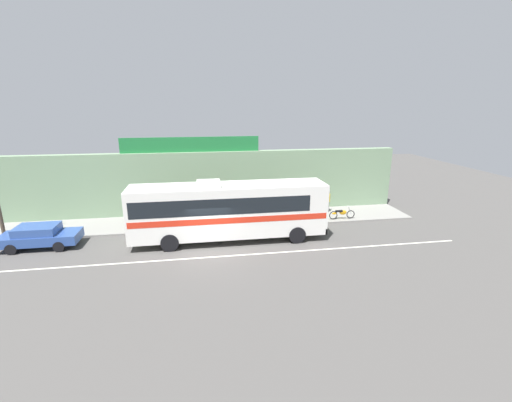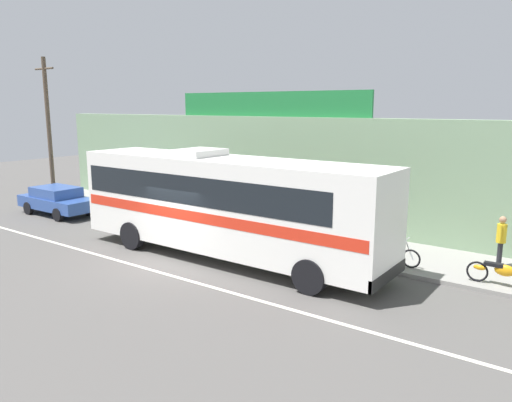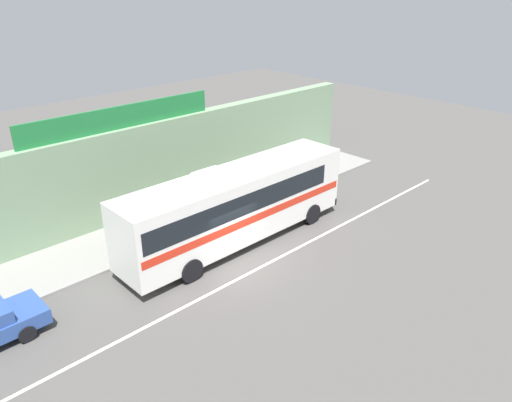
# 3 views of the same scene
# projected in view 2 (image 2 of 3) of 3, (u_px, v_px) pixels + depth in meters

# --- Properties ---
(ground_plane) EXTENTS (70.00, 70.00, 0.00)m
(ground_plane) POSITION_uv_depth(u_px,v_px,m) (167.00, 263.00, 16.76)
(ground_plane) COLOR #4F4C49
(sidewalk_slab) EXTENTS (30.00, 3.60, 0.14)m
(sidewalk_slab) POSITION_uv_depth(u_px,v_px,m) (256.00, 230.00, 20.87)
(sidewalk_slab) COLOR gray
(sidewalk_slab) RESTS_ON ground_plane
(storefront_facade) EXTENTS (30.00, 0.70, 4.80)m
(storefront_facade) POSITION_uv_depth(u_px,v_px,m) (284.00, 171.00, 22.13)
(storefront_facade) COLOR gray
(storefront_facade) RESTS_ON ground_plane
(storefront_billboard) EXTENTS (10.08, 0.12, 1.10)m
(storefront_billboard) POSITION_uv_depth(u_px,v_px,m) (267.00, 104.00, 22.12)
(storefront_billboard) COLOR #1E7538
(storefront_billboard) RESTS_ON storefront_facade
(road_center_stripe) EXTENTS (30.00, 0.14, 0.01)m
(road_center_stripe) POSITION_uv_depth(u_px,v_px,m) (149.00, 269.00, 16.12)
(road_center_stripe) COLOR silver
(road_center_stripe) RESTS_ON ground_plane
(intercity_bus) EXTENTS (11.90, 2.60, 3.78)m
(intercity_bus) POSITION_uv_depth(u_px,v_px,m) (223.00, 201.00, 16.93)
(intercity_bus) COLOR white
(intercity_bus) RESTS_ON ground_plane
(parked_car) EXTENTS (4.36, 1.85, 1.37)m
(parked_car) POSITION_uv_depth(u_px,v_px,m) (57.00, 200.00, 24.08)
(parked_car) COLOR #2D4C93
(parked_car) RESTS_ON ground_plane
(utility_pole) EXTENTS (1.60, 0.22, 7.63)m
(utility_pole) POSITION_uv_depth(u_px,v_px,m) (49.00, 128.00, 26.13)
(utility_pole) COLOR brown
(utility_pole) RESTS_ON sidewalk_slab
(motorcycle_green) EXTENTS (1.95, 0.56, 0.94)m
(motorcycle_green) POSITION_uv_depth(u_px,v_px,m) (390.00, 252.00, 16.16)
(motorcycle_green) COLOR black
(motorcycle_green) RESTS_ON sidewalk_slab
(motorcycle_black) EXTENTS (1.94, 0.56, 0.94)m
(motorcycle_black) POSITION_uv_depth(u_px,v_px,m) (501.00, 272.00, 14.18)
(motorcycle_black) COLOR black
(motorcycle_black) RESTS_ON sidewalk_slab
(pedestrian_far_right) EXTENTS (0.30, 0.48, 1.66)m
(pedestrian_far_right) POSITION_uv_depth(u_px,v_px,m) (245.00, 206.00, 20.73)
(pedestrian_far_right) COLOR brown
(pedestrian_far_right) RESTS_ON sidewalk_slab
(pedestrian_near_shop) EXTENTS (0.30, 0.48, 1.68)m
(pedestrian_near_shop) POSITION_uv_depth(u_px,v_px,m) (501.00, 238.00, 15.76)
(pedestrian_near_shop) COLOR black
(pedestrian_near_shop) RESTS_ON sidewalk_slab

